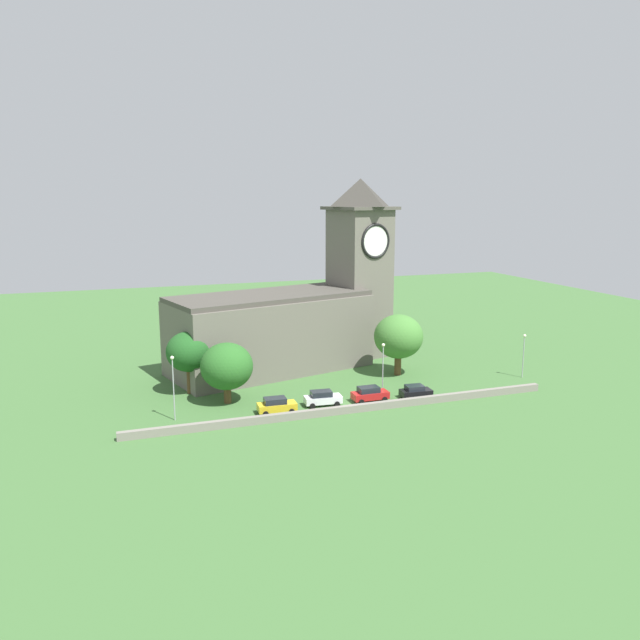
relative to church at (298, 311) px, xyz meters
The scene contains 13 objects.
ground_plane 10.11m from the church, 96.89° to the right, with size 200.00×200.00×0.00m, color #3D6633.
church is the anchor object (origin of this frame).
quay_barrier 24.36m from the church, 91.69° to the right, with size 53.83×0.70×0.93m, color gray.
car_yellow 23.35m from the church, 114.40° to the right, with size 4.76×2.51×1.92m.
car_white 20.95m from the church, 98.78° to the right, with size 4.76×2.52×1.89m.
car_red 21.39m from the church, 80.76° to the right, with size 4.68×2.26×1.91m.
car_black 23.78m from the church, 65.46° to the right, with size 4.17×2.51×1.69m.
streetlamp_west_end 28.25m from the church, 138.39° to the right, with size 0.44×0.44×7.73m.
streetlamp_west_mid 19.35m from the church, 72.21° to the right, with size 0.44×0.44×6.97m.
streetlamp_central 33.37m from the church, 31.47° to the right, with size 0.44×0.44×6.36m.
tree_by_tower 20.39m from the church, 134.04° to the right, with size 6.58×6.58×7.73m.
tree_churchyard 15.86m from the church, 39.93° to the right, with size 7.10×7.10×8.91m.
tree_riverside_east 20.11m from the church, 153.64° to the right, with size 5.89×5.89×8.31m.
Camera 1 is at (-27.35, -69.15, 25.61)m, focal length 35.26 mm.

